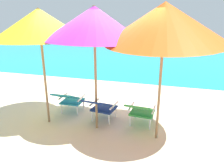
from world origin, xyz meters
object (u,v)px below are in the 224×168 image
Objects in this scene: lounge_chair_right at (141,110)px; beach_umbrella_left at (40,24)px; lounge_chair_center at (101,106)px; beach_umbrella_center at (94,23)px; beach_umbrella_right at (164,22)px; lounge_chair_left at (69,99)px.

lounge_chair_right is 2.81m from beach_umbrella_left.
lounge_chair_center is at bearing -178.08° from lounge_chair_right.
lounge_chair_right is 2.08m from beach_umbrella_center.
beach_umbrella_right is at bearing -13.94° from lounge_chair_center.
beach_umbrella_center is (1.19, 0.05, 0.02)m from beach_umbrella_left.
lounge_chair_center is 0.92m from lounge_chair_right.
beach_umbrella_left is (-1.19, -0.34, 1.82)m from lounge_chair_center.
beach_umbrella_left is 1.04× the size of beach_umbrella_center.
beach_umbrella_center is at bearing -89.66° from lounge_chair_center.
beach_umbrella_right is at bearing 0.36° from beach_umbrella_left.
lounge_chair_left is 0.99× the size of lounge_chair_right.
lounge_chair_left is at bearing 174.99° from lounge_chair_right.
lounge_chair_left is 0.35× the size of beach_umbrella_center.
lounge_chair_left and lounge_chair_center have the same top height.
lounge_chair_left is 0.33× the size of beach_umbrella_right.
beach_umbrella_left is 1.19m from beach_umbrella_center.
lounge_chair_center and lounge_chair_right have the same top height.
beach_umbrella_left is (-0.27, -0.53, 1.82)m from lounge_chair_left.
beach_umbrella_left is at bearing -179.64° from beach_umbrella_right.
beach_umbrella_center is at bearing 178.60° from beach_umbrella_right.
beach_umbrella_left reaches higher than lounge_chair_right.
beach_umbrella_right is at bearing -42.49° from lounge_chair_right.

